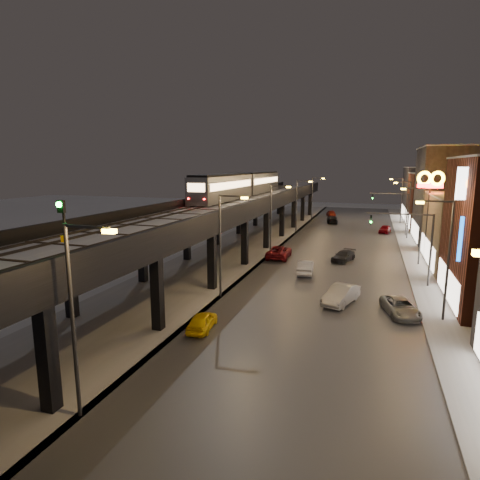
% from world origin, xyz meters
% --- Properties ---
extents(ground, '(220.00, 220.00, 0.00)m').
position_xyz_m(ground, '(0.00, 0.00, 0.00)').
color(ground, silver).
extents(road_surface, '(17.00, 120.00, 0.06)m').
position_xyz_m(road_surface, '(7.50, 35.00, 0.03)').
color(road_surface, '#46474D').
rests_on(road_surface, ground).
extents(sidewalk_right, '(4.00, 120.00, 0.14)m').
position_xyz_m(sidewalk_right, '(17.50, 35.00, 0.07)').
color(sidewalk_right, '#9FA1A8').
rests_on(sidewalk_right, ground).
extents(under_viaduct_pavement, '(11.00, 120.00, 0.06)m').
position_xyz_m(under_viaduct_pavement, '(-6.00, 35.00, 0.03)').
color(under_viaduct_pavement, '#9FA1A8').
rests_on(under_viaduct_pavement, ground).
extents(elevated_viaduct, '(9.00, 100.00, 6.30)m').
position_xyz_m(elevated_viaduct, '(-6.00, 31.84, 5.62)').
color(elevated_viaduct, black).
rests_on(elevated_viaduct, ground).
extents(viaduct_trackbed, '(8.40, 100.00, 0.32)m').
position_xyz_m(viaduct_trackbed, '(-6.01, 31.97, 6.39)').
color(viaduct_trackbed, '#B2B7C1').
rests_on(viaduct_trackbed, elevated_viaduct).
extents(viaduct_parapet_streetside, '(0.30, 100.00, 1.10)m').
position_xyz_m(viaduct_parapet_streetside, '(-1.65, 32.00, 6.85)').
color(viaduct_parapet_streetside, black).
rests_on(viaduct_parapet_streetside, elevated_viaduct).
extents(viaduct_parapet_far, '(0.30, 100.00, 1.10)m').
position_xyz_m(viaduct_parapet_far, '(-10.35, 32.00, 6.85)').
color(viaduct_parapet_far, black).
rests_on(viaduct_parapet_far, elevated_viaduct).
extents(building_d, '(12.20, 13.20, 14.16)m').
position_xyz_m(building_d, '(23.99, 48.00, 7.08)').
color(building_d, '#2A2A33').
rests_on(building_d, ground).
extents(building_e, '(12.20, 12.20, 10.16)m').
position_xyz_m(building_e, '(23.99, 62.00, 5.08)').
color(building_e, brown).
rests_on(building_e, ground).
extents(building_f, '(12.20, 16.20, 11.16)m').
position_xyz_m(building_f, '(23.99, 76.00, 5.58)').
color(building_f, '#38383E').
rests_on(building_f, ground).
extents(streetlight_left_0, '(2.57, 0.28, 9.00)m').
position_xyz_m(streetlight_left_0, '(-0.43, -5.00, 5.24)').
color(streetlight_left_0, '#38383A').
rests_on(streetlight_left_0, ground).
extents(streetlight_left_1, '(2.57, 0.28, 9.00)m').
position_xyz_m(streetlight_left_1, '(-0.43, 13.00, 5.24)').
color(streetlight_left_1, '#38383A').
rests_on(streetlight_left_1, ground).
extents(streetlight_right_1, '(2.56, 0.28, 9.00)m').
position_xyz_m(streetlight_right_1, '(16.73, 13.00, 5.24)').
color(streetlight_right_1, '#38383A').
rests_on(streetlight_right_1, ground).
extents(streetlight_left_2, '(2.57, 0.28, 9.00)m').
position_xyz_m(streetlight_left_2, '(-0.43, 31.00, 5.24)').
color(streetlight_left_2, '#38383A').
rests_on(streetlight_left_2, ground).
extents(streetlight_right_2, '(2.56, 0.28, 9.00)m').
position_xyz_m(streetlight_right_2, '(16.73, 31.00, 5.24)').
color(streetlight_right_2, '#38383A').
rests_on(streetlight_right_2, ground).
extents(streetlight_left_3, '(2.57, 0.28, 9.00)m').
position_xyz_m(streetlight_left_3, '(-0.43, 49.00, 5.24)').
color(streetlight_left_3, '#38383A').
rests_on(streetlight_left_3, ground).
extents(streetlight_right_3, '(2.56, 0.28, 9.00)m').
position_xyz_m(streetlight_right_3, '(16.73, 49.00, 5.24)').
color(streetlight_right_3, '#38383A').
rests_on(streetlight_right_3, ground).
extents(streetlight_left_4, '(2.57, 0.28, 9.00)m').
position_xyz_m(streetlight_left_4, '(-0.43, 67.00, 5.24)').
color(streetlight_left_4, '#38383A').
rests_on(streetlight_left_4, ground).
extents(streetlight_right_4, '(2.56, 0.28, 9.00)m').
position_xyz_m(streetlight_right_4, '(16.73, 67.00, 5.24)').
color(streetlight_right_4, '#38383A').
rests_on(streetlight_right_4, ground).
extents(traffic_light_rig_a, '(6.10, 0.34, 7.00)m').
position_xyz_m(traffic_light_rig_a, '(15.84, 22.00, 4.50)').
color(traffic_light_rig_a, '#38383A').
rests_on(traffic_light_rig_a, ground).
extents(traffic_light_rig_b, '(6.10, 0.34, 7.00)m').
position_xyz_m(traffic_light_rig_b, '(15.84, 52.00, 4.50)').
color(traffic_light_rig_b, '#38383A').
rests_on(traffic_light_rig_b, ground).
extents(subway_train, '(3.06, 36.96, 3.66)m').
position_xyz_m(subway_train, '(-8.50, 43.78, 8.44)').
color(subway_train, gray).
rests_on(subway_train, viaduct_trackbed).
extents(rail_signal, '(0.37, 0.44, 3.21)m').
position_xyz_m(rail_signal, '(-2.10, -3.56, 8.90)').
color(rail_signal, black).
rests_on(rail_signal, viaduct_trackbed).
extents(car_taxi, '(1.85, 3.78, 1.24)m').
position_xyz_m(car_taxi, '(0.68, 5.85, 0.62)').
color(car_taxi, yellow).
rests_on(car_taxi, ground).
extents(car_near_white, '(1.98, 4.58, 1.46)m').
position_xyz_m(car_near_white, '(5.14, 22.96, 0.73)').
color(car_near_white, silver).
rests_on(car_near_white, ground).
extents(car_mid_silver, '(2.76, 5.62, 1.54)m').
position_xyz_m(car_mid_silver, '(0.83, 29.31, 0.77)').
color(car_mid_silver, maroon).
rests_on(car_mid_silver, ground).
extents(car_mid_dark, '(2.69, 5.17, 1.43)m').
position_xyz_m(car_mid_dark, '(4.02, 63.16, 0.72)').
color(car_mid_dark, black).
rests_on(car_mid_dark, ground).
extents(car_far_white, '(2.68, 4.46, 1.42)m').
position_xyz_m(car_far_white, '(2.71, 74.20, 0.71)').
color(car_far_white, maroon).
rests_on(car_far_white, ground).
extents(car_onc_silver, '(3.01, 4.97, 1.55)m').
position_xyz_m(car_onc_silver, '(9.49, 14.46, 0.77)').
color(car_onc_silver, gray).
rests_on(car_onc_silver, ground).
extents(car_onc_dark, '(3.25, 4.97, 1.27)m').
position_xyz_m(car_onc_dark, '(14.05, 13.22, 0.64)').
color(car_onc_dark, gray).
rests_on(car_onc_dark, ground).
extents(car_onc_white, '(2.98, 4.61, 1.24)m').
position_xyz_m(car_onc_white, '(8.58, 30.19, 0.62)').
color(car_onc_white, black).
rests_on(car_onc_white, ground).
extents(car_onc_red, '(2.33, 4.20, 1.35)m').
position_xyz_m(car_onc_red, '(13.82, 53.66, 0.68)').
color(car_onc_red, maroon).
rests_on(car_onc_red, ground).
extents(sign_mcdonalds, '(3.19, 0.92, 10.78)m').
position_xyz_m(sign_mcdonalds, '(18.00, 34.53, 8.88)').
color(sign_mcdonalds, '#38383A').
rests_on(sign_mcdonalds, ground).
extents(sign_citgo, '(2.38, 0.39, 11.30)m').
position_xyz_m(sign_citgo, '(18.50, 14.78, 8.69)').
color(sign_citgo, '#38383A').
rests_on(sign_citgo, ground).
extents(sign_carwash, '(1.49, 0.35, 7.71)m').
position_xyz_m(sign_carwash, '(18.50, 14.28, 5.39)').
color(sign_carwash, '#38383A').
rests_on(sign_carwash, ground).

